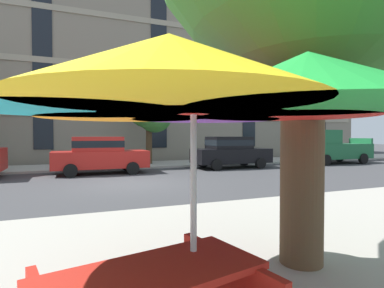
{
  "coord_description": "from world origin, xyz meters",
  "views": [
    {
      "loc": [
        -2.13,
        -11.6,
        1.83
      ],
      "look_at": [
        3.77,
        3.2,
        1.4
      ],
      "focal_mm": 28.74,
      "sensor_mm": 36.0,
      "label": 1
    }
  ],
  "objects_px": {
    "pickup_green": "(331,148)",
    "street_tree_middle": "(152,114)",
    "sedan_black": "(230,151)",
    "patio_umbrella": "(194,92)",
    "sedan_red": "(100,154)"
  },
  "relations": [
    {
      "from": "sedan_black",
      "to": "street_tree_middle",
      "type": "xyz_separation_m",
      "value": [
        -3.8,
        2.94,
        2.21
      ]
    },
    {
      "from": "street_tree_middle",
      "to": "patio_umbrella",
      "type": "bearing_deg",
      "value": -102.93
    },
    {
      "from": "sedan_black",
      "to": "sedan_red",
      "type": "bearing_deg",
      "value": 180.0
    },
    {
      "from": "sedan_red",
      "to": "street_tree_middle",
      "type": "distance_m",
      "value": 4.95
    },
    {
      "from": "sedan_red",
      "to": "street_tree_middle",
      "type": "bearing_deg",
      "value": 41.51
    },
    {
      "from": "street_tree_middle",
      "to": "patio_umbrella",
      "type": "height_order",
      "value": "street_tree_middle"
    },
    {
      "from": "pickup_green",
      "to": "sedan_black",
      "type": "bearing_deg",
      "value": -180.0
    },
    {
      "from": "sedan_black",
      "to": "street_tree_middle",
      "type": "distance_m",
      "value": 5.28
    },
    {
      "from": "sedan_black",
      "to": "patio_umbrella",
      "type": "distance_m",
      "value": 14.75
    },
    {
      "from": "sedan_red",
      "to": "patio_umbrella",
      "type": "xyz_separation_m",
      "value": [
        -0.27,
        -12.7,
        1.28
      ]
    },
    {
      "from": "sedan_black",
      "to": "patio_umbrella",
      "type": "height_order",
      "value": "patio_umbrella"
    },
    {
      "from": "patio_umbrella",
      "to": "pickup_green",
      "type": "bearing_deg",
      "value": 40.57
    },
    {
      "from": "pickup_green",
      "to": "street_tree_middle",
      "type": "xyz_separation_m",
      "value": [
        -11.24,
        2.94,
        2.13
      ]
    },
    {
      "from": "sedan_black",
      "to": "pickup_green",
      "type": "xyz_separation_m",
      "value": [
        7.44,
        0.0,
        0.08
      ]
    },
    {
      "from": "pickup_green",
      "to": "street_tree_middle",
      "type": "relative_size",
      "value": 1.17
    }
  ]
}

